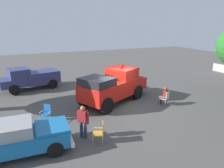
# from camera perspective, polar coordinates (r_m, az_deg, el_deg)

# --- Properties ---
(ground_plane) EXTENTS (60.00, 60.00, 0.00)m
(ground_plane) POSITION_cam_1_polar(r_m,az_deg,el_deg) (14.94, 2.48, -5.32)
(ground_plane) COLOR #514F4C
(vintage_fire_truck) EXTENTS (4.63, 6.29, 2.59)m
(vintage_fire_truck) POSITION_cam_1_polar(r_m,az_deg,el_deg) (15.00, 0.57, -0.40)
(vintage_fire_truck) COLOR black
(vintage_fire_truck) RESTS_ON ground
(classic_hot_rod) EXTENTS (2.06, 4.43, 1.46)m
(classic_hot_rod) POSITION_cam_1_polar(r_m,az_deg,el_deg) (10.10, -23.99, -13.08)
(classic_hot_rod) COLOR black
(classic_hot_rod) RESTS_ON ground
(parked_pickup) EXTENTS (2.79, 5.06, 1.90)m
(parked_pickup) POSITION_cam_1_polar(r_m,az_deg,el_deg) (19.29, -21.27, 1.57)
(parked_pickup) COLOR black
(parked_pickup) RESTS_ON ground
(lawn_chair_near_truck) EXTENTS (0.67, 0.67, 1.02)m
(lawn_chair_near_truck) POSITION_cam_1_polar(r_m,az_deg,el_deg) (14.94, 14.32, -3.42)
(lawn_chair_near_truck) COLOR #B7BABF
(lawn_chair_near_truck) RESTS_ON ground
(lawn_chair_by_car) EXTENTS (0.69, 0.69, 1.02)m
(lawn_chair_by_car) POSITION_cam_1_polar(r_m,az_deg,el_deg) (12.67, -17.30, -7.21)
(lawn_chair_by_car) COLOR #B7BABF
(lawn_chair_by_car) RESTS_ON ground
(lawn_chair_spare) EXTENTS (0.64, 0.64, 1.02)m
(lawn_chair_spare) POSITION_cam_1_polar(r_m,az_deg,el_deg) (10.12, -3.16, -12.54)
(lawn_chair_spare) COLOR #B7BABF
(lawn_chair_spare) RESTS_ON ground
(spectator_seated) EXTENTS (0.64, 0.58, 1.29)m
(spectator_seated) POSITION_cam_1_polar(r_m,az_deg,el_deg) (14.95, 13.88, -2.93)
(spectator_seated) COLOR #383842
(spectator_seated) RESTS_ON ground
(spectator_standing) EXTENTS (0.53, 0.51, 1.68)m
(spectator_standing) POSITION_cam_1_polar(r_m,az_deg,el_deg) (10.40, -7.83, -9.55)
(spectator_standing) COLOR #2D334C
(spectator_standing) RESTS_ON ground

